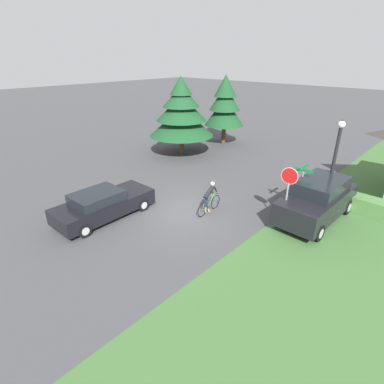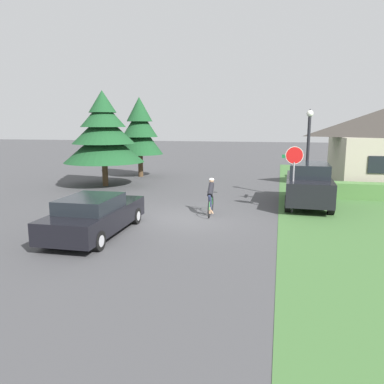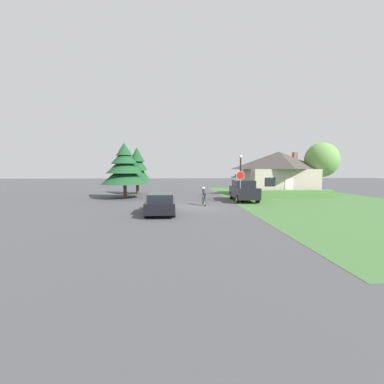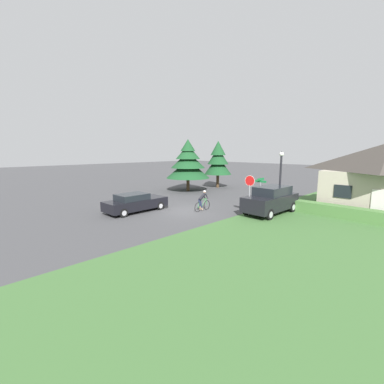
{
  "view_description": "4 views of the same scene",
  "coord_description": "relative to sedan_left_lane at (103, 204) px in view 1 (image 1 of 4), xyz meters",
  "views": [
    {
      "loc": [
        9.09,
        -9.14,
        7.01
      ],
      "look_at": [
        0.39,
        0.22,
        1.14
      ],
      "focal_mm": 28.0,
      "sensor_mm": 36.0,
      "label": 1
    },
    {
      "loc": [
        3.64,
        -14.08,
        3.69
      ],
      "look_at": [
        0.16,
        0.61,
        0.98
      ],
      "focal_mm": 35.0,
      "sensor_mm": 36.0,
      "label": 2
    },
    {
      "loc": [
        -1.23,
        -20.1,
        2.93
      ],
      "look_at": [
        -0.14,
        0.25,
        1.17
      ],
      "focal_mm": 24.0,
      "sensor_mm": 36.0,
      "label": 3
    },
    {
      "loc": [
        13.75,
        -12.98,
        4.49
      ],
      "look_at": [
        0.2,
        0.48,
        1.39
      ],
      "focal_mm": 24.0,
      "sensor_mm": 36.0,
      "label": 4
    }
  ],
  "objects": [
    {
      "name": "street_name_sign",
      "position": [
        6.55,
        6.45,
        1.08
      ],
      "size": [
        0.9,
        0.9,
        2.51
      ],
      "color": "gray",
      "rests_on": "ground"
    },
    {
      "name": "cyclist",
      "position": [
        3.29,
        3.75,
        0.06
      ],
      "size": [
        0.44,
        1.78,
        1.52
      ],
      "rotation": [
        0.0,
        0.0,
        1.64
      ],
      "color": "black",
      "rests_on": "ground"
    },
    {
      "name": "stop_sign",
      "position": [
        6.6,
        4.93,
        1.32
      ],
      "size": [
        0.73,
        0.08,
        2.81
      ],
      "rotation": [
        0.0,
        0.0,
        3.22
      ],
      "color": "gray",
      "rests_on": "ground"
    },
    {
      "name": "conifer_tall_near",
      "position": [
        -4.34,
        9.6,
        2.43
      ],
      "size": [
        4.79,
        4.79,
        5.71
      ],
      "color": "#4C3823",
      "rests_on": "ground"
    },
    {
      "name": "conifer_tall_far",
      "position": [
        -3.77,
        14.1,
        2.66
      ],
      "size": [
        3.25,
        3.25,
        5.63
      ],
      "color": "#4C3823",
      "rests_on": "ground"
    },
    {
      "name": "ground_plane",
      "position": [
        2.4,
        2.87,
        -0.67
      ],
      "size": [
        140.0,
        140.0,
        0.0
      ],
      "primitive_type": "plane",
      "color": "#424244"
    },
    {
      "name": "sedan_left_lane",
      "position": [
        0.0,
        0.0,
        0.0
      ],
      "size": [
        2.0,
        4.7,
        1.37
      ],
      "rotation": [
        0.0,
        0.0,
        1.59
      ],
      "color": "black",
      "rests_on": "ground"
    },
    {
      "name": "parked_suv_right",
      "position": [
        7.34,
        6.59,
        0.31
      ],
      "size": [
        2.1,
        4.77,
        1.95
      ],
      "rotation": [
        0.0,
        0.0,
        1.55
      ],
      "color": "black",
      "rests_on": "ground"
    },
    {
      "name": "street_lamp",
      "position": [
        7.33,
        7.89,
        2.0
      ],
      "size": [
        0.32,
        0.32,
        4.45
      ],
      "color": "black",
      "rests_on": "ground"
    }
  ]
}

